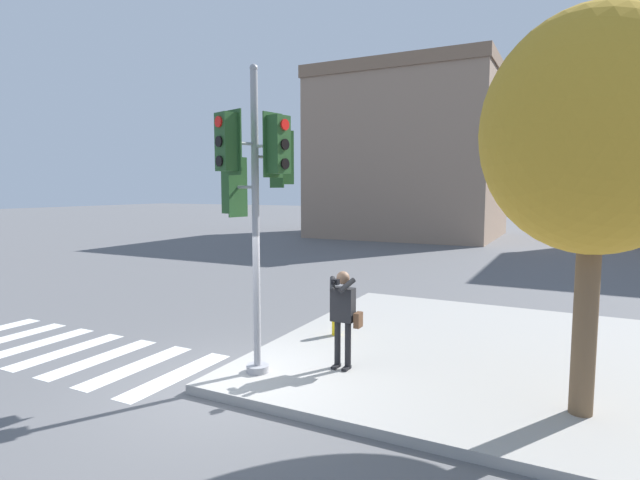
{
  "coord_description": "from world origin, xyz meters",
  "views": [
    {
      "loc": [
        4.92,
        -6.4,
        3.28
      ],
      "look_at": [
        1.19,
        0.93,
        2.44
      ],
      "focal_mm": 28.0,
      "sensor_mm": 36.0,
      "label": 1
    }
  ],
  "objects_px": {
    "street_tree": "(596,134)",
    "traffic_signal_pole": "(255,179)",
    "person_photographer": "(343,310)",
    "fire_hydrant": "(336,319)"
  },
  "relations": [
    {
      "from": "street_tree",
      "to": "fire_hydrant",
      "type": "bearing_deg",
      "value": 158.24
    },
    {
      "from": "traffic_signal_pole",
      "to": "street_tree",
      "type": "xyz_separation_m",
      "value": [
        4.92,
        0.73,
        0.57
      ]
    },
    {
      "from": "person_photographer",
      "to": "street_tree",
      "type": "height_order",
      "value": "street_tree"
    },
    {
      "from": "person_photographer",
      "to": "fire_hydrant",
      "type": "bearing_deg",
      "value": 118.73
    },
    {
      "from": "traffic_signal_pole",
      "to": "street_tree",
      "type": "bearing_deg",
      "value": 8.46
    },
    {
      "from": "person_photographer",
      "to": "fire_hydrant",
      "type": "distance_m",
      "value": 2.1
    },
    {
      "from": "person_photographer",
      "to": "fire_hydrant",
      "type": "height_order",
      "value": "person_photographer"
    },
    {
      "from": "street_tree",
      "to": "traffic_signal_pole",
      "type": "bearing_deg",
      "value": -171.54
    },
    {
      "from": "traffic_signal_pole",
      "to": "street_tree",
      "type": "height_order",
      "value": "street_tree"
    },
    {
      "from": "person_photographer",
      "to": "fire_hydrant",
      "type": "xyz_separation_m",
      "value": [
        -0.96,
        1.75,
        -0.68
      ]
    }
  ]
}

